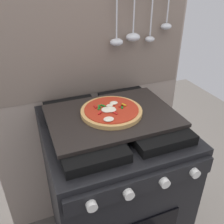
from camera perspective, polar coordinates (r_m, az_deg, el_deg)
kitchen_backsplash at (r=1.40m, az=-4.92°, el=1.54°), size 1.10×0.09×1.55m
stove at (r=1.35m, az=0.03°, el=-17.72°), size 0.60×0.64×0.90m
baking_tray at (r=1.06m, az=-0.00°, el=-0.84°), size 0.54×0.38×0.02m
pizza_left at (r=1.06m, az=-0.05°, el=0.23°), size 0.26×0.26×0.03m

